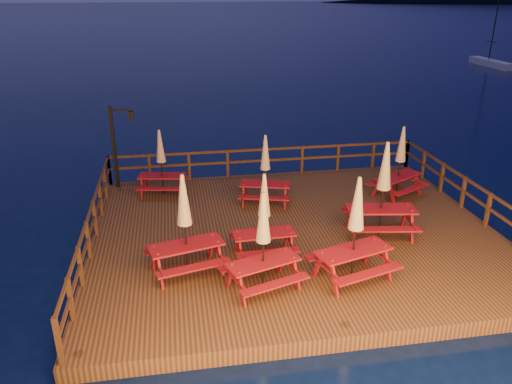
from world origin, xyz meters
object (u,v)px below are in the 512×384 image
(lamp_post, at_px, (118,139))
(picnic_table_1, at_px, (356,228))
(sailboat, at_px, (491,63))
(picnic_table_0, at_px, (263,240))
(picnic_table_2, at_px, (185,223))

(lamp_post, distance_m, picnic_table_1, 9.63)
(lamp_post, distance_m, sailboat, 42.81)
(picnic_table_0, relative_size, picnic_table_1, 0.93)
(sailboat, bearing_deg, picnic_table_2, -131.58)
(picnic_table_0, bearing_deg, sailboat, 31.70)
(sailboat, xyz_separation_m, picnic_table_1, (-26.66, -34.79, 1.52))
(picnic_table_1, bearing_deg, picnic_table_2, 149.47)
(sailboat, xyz_separation_m, picnic_table_0, (-28.95, -34.86, 1.42))
(sailboat, bearing_deg, picnic_table_0, -129.01)
(sailboat, height_order, picnic_table_0, sailboat)
(sailboat, relative_size, picnic_table_1, 3.31)
(sailboat, xyz_separation_m, picnic_table_2, (-30.73, -33.80, 1.50))
(lamp_post, relative_size, picnic_table_1, 1.10)
(picnic_table_1, bearing_deg, lamp_post, 113.03)
(lamp_post, height_order, picnic_table_0, lamp_post)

